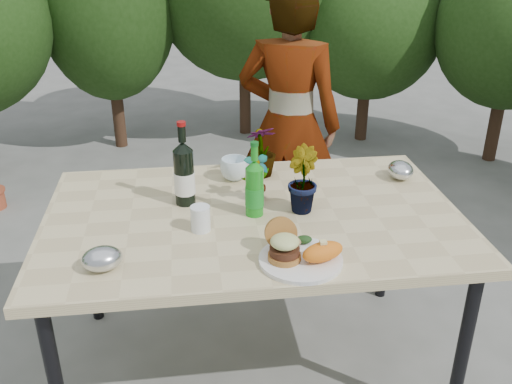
{
  "coord_description": "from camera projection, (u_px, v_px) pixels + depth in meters",
  "views": [
    {
      "loc": [
        -0.24,
        -1.93,
        1.78
      ],
      "look_at": [
        0.0,
        -0.08,
        0.88
      ],
      "focal_mm": 40.0,
      "sensor_mm": 36.0,
      "label": 1
    }
  ],
  "objects": [
    {
      "name": "ground",
      "position": [
        254.0,
        363.0,
        2.53
      ],
      "size": [
        80.0,
        80.0,
        0.0
      ],
      "primitive_type": "plane",
      "color": "#61615C",
      "rests_on": "ground"
    },
    {
      "name": "sweet_potato",
      "position": [
        323.0,
        252.0,
        1.86
      ],
      "size": [
        0.17,
        0.12,
        0.06
      ],
      "primitive_type": "ellipsoid",
      "rotation": [
        0.0,
        0.0,
        0.35
      ],
      "color": "orange",
      "rests_on": "dinner_plate"
    },
    {
      "name": "wine_bottle",
      "position": [
        184.0,
        174.0,
        2.23
      ],
      "size": [
        0.08,
        0.08,
        0.34
      ],
      "rotation": [
        0.0,
        0.0,
        -0.11
      ],
      "color": "black",
      "rests_on": "patio_table"
    },
    {
      "name": "person",
      "position": [
        289.0,
        125.0,
        3.07
      ],
      "size": [
        0.66,
        0.55,
        1.54
      ],
      "primitive_type": "imported",
      "rotation": [
        0.0,
        0.0,
        2.76
      ],
      "color": "#9C654E",
      "rests_on": "ground"
    },
    {
      "name": "patio_table",
      "position": [
        253.0,
        226.0,
        2.23
      ],
      "size": [
        1.6,
        1.0,
        0.75
      ],
      "color": "#D0BD8A",
      "rests_on": "ground"
    },
    {
      "name": "burger_stack",
      "position": [
        284.0,
        244.0,
        1.88
      ],
      "size": [
        0.11,
        0.16,
        0.11
      ],
      "color": "#B7722D",
      "rests_on": "dinner_plate"
    },
    {
      "name": "seedling_mid",
      "position": [
        301.0,
        180.0,
        2.18
      ],
      "size": [
        0.14,
        0.16,
        0.26
      ],
      "primitive_type": "imported",
      "rotation": [
        0.0,
        0.0,
        1.77
      ],
      "color": "#285D1F",
      "rests_on": "patio_table"
    },
    {
      "name": "shrub_hedge",
      "position": [
        235.0,
        32.0,
        3.67
      ],
      "size": [
        6.75,
        5.19,
        2.19
      ],
      "color": "#382316",
      "rests_on": "ground"
    },
    {
      "name": "blue_bowl",
      "position": [
        234.0,
        169.0,
        2.47
      ],
      "size": [
        0.15,
        0.15,
        0.1
      ],
      "primitive_type": "imported",
      "rotation": [
        0.0,
        0.0,
        0.24
      ],
      "color": "white",
      "rests_on": "patio_table"
    },
    {
      "name": "seedling_left",
      "position": [
        257.0,
        176.0,
        2.26
      ],
      "size": [
        0.13,
        0.12,
        0.21
      ],
      "primitive_type": "imported",
      "rotation": [
        0.0,
        0.0,
        0.49
      ],
      "color": "#2B551D",
      "rests_on": "patio_table"
    },
    {
      "name": "foil_packet_left",
      "position": [
        102.0,
        259.0,
        1.84
      ],
      "size": [
        0.15,
        0.13,
        0.08
      ],
      "primitive_type": "ellipsoid",
      "rotation": [
        0.0,
        0.0,
        0.2
      ],
      "color": "#BABCC1",
      "rests_on": "patio_table"
    },
    {
      "name": "plastic_cup",
      "position": [
        201.0,
        218.0,
        2.06
      ],
      "size": [
        0.07,
        0.07,
        0.09
      ],
      "primitive_type": "cylinder",
      "color": "white",
      "rests_on": "patio_table"
    },
    {
      "name": "dinner_plate",
      "position": [
        301.0,
        260.0,
        1.89
      ],
      "size": [
        0.28,
        0.28,
        0.01
      ],
      "primitive_type": "cylinder",
      "color": "white",
      "rests_on": "patio_table"
    },
    {
      "name": "sparkling_water",
      "position": [
        254.0,
        189.0,
        2.15
      ],
      "size": [
        0.07,
        0.07,
        0.3
      ],
      "rotation": [
        0.0,
        0.0,
        -0.3
      ],
      "color": "#18891B",
      "rests_on": "patio_table"
    },
    {
      "name": "foil_packet_right",
      "position": [
        400.0,
        170.0,
        2.48
      ],
      "size": [
        0.11,
        0.13,
        0.08
      ],
      "primitive_type": "ellipsoid",
      "rotation": [
        0.0,
        0.0,
        1.56
      ],
      "color": "silver",
      "rests_on": "patio_table"
    },
    {
      "name": "grilled_veg",
      "position": [
        300.0,
        240.0,
        1.96
      ],
      "size": [
        0.08,
        0.05,
        0.03
      ],
      "color": "olive",
      "rests_on": "dinner_plate"
    },
    {
      "name": "seedling_right",
      "position": [
        262.0,
        151.0,
        2.48
      ],
      "size": [
        0.15,
        0.15,
        0.23
      ],
      "primitive_type": "imported",
      "rotation": [
        0.0,
        0.0,
        3.37
      ],
      "color": "#28591E",
      "rests_on": "patio_table"
    }
  ]
}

